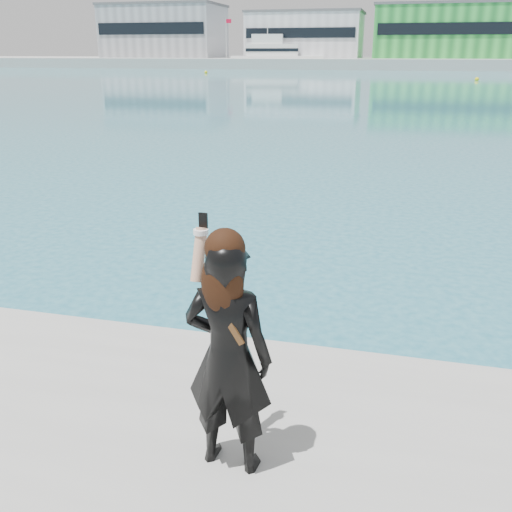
{
  "coord_description": "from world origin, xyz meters",
  "views": [
    {
      "loc": [
        0.49,
        -3.7,
        3.38
      ],
      "look_at": [
        -0.45,
        -0.02,
        2.01
      ],
      "focal_mm": 40.0,
      "sensor_mm": 36.0,
      "label": 1
    }
  ],
  "objects_px": {
    "motor_yacht": "(275,56)",
    "woman": "(228,351)",
    "buoy_near": "(477,81)",
    "buoy_far": "(206,73)"
  },
  "relations": [
    {
      "from": "buoy_far",
      "to": "woman",
      "type": "height_order",
      "value": "woman"
    },
    {
      "from": "buoy_far",
      "to": "woman",
      "type": "xyz_separation_m",
      "value": [
        31.17,
        -89.59,
        1.64
      ]
    },
    {
      "from": "motor_yacht",
      "to": "woman",
      "type": "bearing_deg",
      "value": -86.78
    },
    {
      "from": "motor_yacht",
      "to": "woman",
      "type": "relative_size",
      "value": 11.65
    },
    {
      "from": "buoy_near",
      "to": "buoy_far",
      "type": "height_order",
      "value": "same"
    },
    {
      "from": "motor_yacht",
      "to": "buoy_far",
      "type": "distance_m",
      "value": 28.9
    },
    {
      "from": "motor_yacht",
      "to": "buoy_near",
      "type": "xyz_separation_m",
      "value": [
        35.06,
        -43.6,
        -2.45
      ]
    },
    {
      "from": "buoy_near",
      "to": "woman",
      "type": "xyz_separation_m",
      "value": [
        -9.09,
        -74.31,
        1.64
      ]
    },
    {
      "from": "motor_yacht",
      "to": "woman",
      "type": "xyz_separation_m",
      "value": [
        25.97,
        -117.91,
        -0.81
      ]
    },
    {
      "from": "motor_yacht",
      "to": "buoy_far",
      "type": "bearing_deg",
      "value": -109.59
    }
  ]
}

